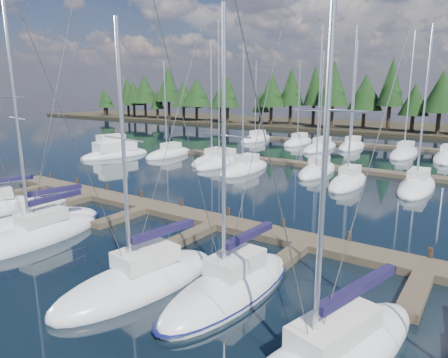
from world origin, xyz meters
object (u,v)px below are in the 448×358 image
Objects in this scene: front_sailboat_3 at (140,282)px; front_sailboat_2 at (38,235)px; main_dock at (214,225)px; front_sailboat_4 at (230,288)px; motor_yacht_left at (115,152)px; front_sailboat_1 at (37,225)px.

front_sailboat_2 is at bearing 176.01° from front_sailboat_3.
front_sailboat_2 is at bearing -133.65° from main_dock.
front_sailboat_2 is 1.23× the size of front_sailboat_3.
front_sailboat_3 is 0.97× the size of front_sailboat_4.
front_sailboat_4 is 1.25× the size of motor_yacht_left.
motor_yacht_left reaches higher than main_dock.
front_sailboat_2 is 12.60m from front_sailboat_4.
front_sailboat_2 reaches higher than front_sailboat_3.
front_sailboat_1 is at bearing -50.52° from motor_yacht_left.
front_sailboat_1 reaches higher than front_sailboat_3.
front_sailboat_1 is 14.45m from front_sailboat_4.
front_sailboat_4 is at bearing 26.23° from front_sailboat_3.
front_sailboat_4 is (14.45, 0.07, 0.00)m from front_sailboat_1.
front_sailboat_2 is (1.90, -1.08, 0.03)m from front_sailboat_1.
main_dock is at bearing 46.35° from front_sailboat_2.
motor_yacht_left is (-28.40, 23.00, 0.24)m from front_sailboat_3.
front_sailboat_2 reaches higher than front_sailboat_4.
front_sailboat_1 is (-9.01, -6.38, 0.07)m from main_dock.
front_sailboat_2 is at bearing -174.78° from front_sailboat_4.
main_dock is 8.33m from front_sailboat_4.
front_sailboat_2 is 8.98m from front_sailboat_3.
front_sailboat_1 is at bearing 171.10° from front_sailboat_3.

